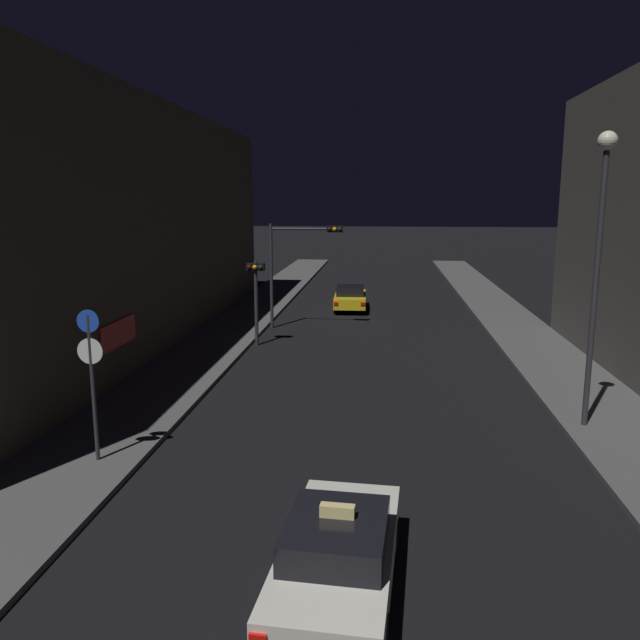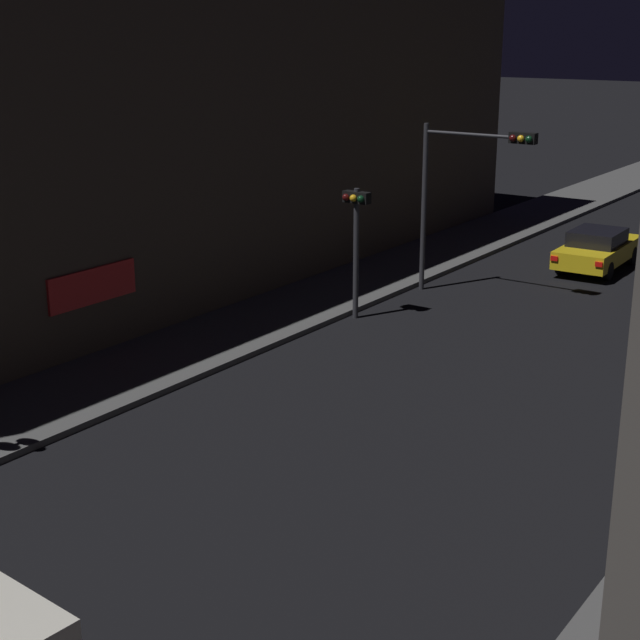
{
  "view_description": "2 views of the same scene",
  "coord_description": "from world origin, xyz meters",
  "px_view_note": "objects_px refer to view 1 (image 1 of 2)",
  "views": [
    {
      "loc": [
        0.36,
        -4.18,
        6.42
      ],
      "look_at": [
        -1.55,
        14.65,
        2.79
      ],
      "focal_mm": 35.27,
      "sensor_mm": 36.0,
      "label": 1
    },
    {
      "loc": [
        9.3,
        0.49,
        8.12
      ],
      "look_at": [
        -1.29,
        15.51,
        2.47
      ],
      "focal_mm": 53.97,
      "sensor_mm": 36.0,
      "label": 2
    }
  ],
  "objects_px": {
    "taxi": "(338,554)",
    "street_lamp_near_block": "(600,232)",
    "far_car": "(350,297)",
    "traffic_light_left_kerb": "(256,286)",
    "sign_pole_left": "(92,371)",
    "traffic_light_overhead": "(298,254)"
  },
  "relations": [
    {
      "from": "traffic_light_overhead",
      "to": "street_lamp_near_block",
      "type": "relative_size",
      "value": 0.65
    },
    {
      "from": "sign_pole_left",
      "to": "traffic_light_overhead",
      "type": "bearing_deg",
      "value": 81.14
    },
    {
      "from": "street_lamp_near_block",
      "to": "far_car",
      "type": "bearing_deg",
      "value": 111.86
    },
    {
      "from": "far_car",
      "to": "taxi",
      "type": "bearing_deg",
      "value": -87.37
    },
    {
      "from": "traffic_light_left_kerb",
      "to": "street_lamp_near_block",
      "type": "height_order",
      "value": "street_lamp_near_block"
    },
    {
      "from": "taxi",
      "to": "traffic_light_overhead",
      "type": "height_order",
      "value": "traffic_light_overhead"
    },
    {
      "from": "traffic_light_left_kerb",
      "to": "street_lamp_near_block",
      "type": "xyz_separation_m",
      "value": [
        11.33,
        -9.42,
        2.86
      ]
    },
    {
      "from": "taxi",
      "to": "street_lamp_near_block",
      "type": "bearing_deg",
      "value": 52.23
    },
    {
      "from": "far_car",
      "to": "traffic_light_overhead",
      "type": "distance_m",
      "value": 6.96
    },
    {
      "from": "taxi",
      "to": "sign_pole_left",
      "type": "xyz_separation_m",
      "value": [
        -6.23,
        4.53,
        1.67
      ]
    },
    {
      "from": "far_car",
      "to": "street_lamp_near_block",
      "type": "distance_m",
      "value": 21.15
    },
    {
      "from": "taxi",
      "to": "sign_pole_left",
      "type": "distance_m",
      "value": 7.88
    },
    {
      "from": "sign_pole_left",
      "to": "far_car",
      "type": "bearing_deg",
      "value": 77.73
    },
    {
      "from": "taxi",
      "to": "traffic_light_overhead",
      "type": "xyz_separation_m",
      "value": [
        -3.57,
        21.57,
        3.05
      ]
    },
    {
      "from": "taxi",
      "to": "traffic_light_left_kerb",
      "type": "bearing_deg",
      "value": 105.56
    },
    {
      "from": "traffic_light_overhead",
      "to": "sign_pole_left",
      "type": "height_order",
      "value": "traffic_light_overhead"
    },
    {
      "from": "far_car",
      "to": "traffic_light_left_kerb",
      "type": "height_order",
      "value": "traffic_light_left_kerb"
    },
    {
      "from": "traffic_light_overhead",
      "to": "taxi",
      "type": "bearing_deg",
      "value": -80.6
    },
    {
      "from": "far_car",
      "to": "traffic_light_left_kerb",
      "type": "bearing_deg",
      "value": -110.72
    },
    {
      "from": "taxi",
      "to": "sign_pole_left",
      "type": "height_order",
      "value": "sign_pole_left"
    },
    {
      "from": "traffic_light_overhead",
      "to": "street_lamp_near_block",
      "type": "height_order",
      "value": "street_lamp_near_block"
    },
    {
      "from": "traffic_light_overhead",
      "to": "traffic_light_left_kerb",
      "type": "xyz_separation_m",
      "value": [
        -1.35,
        -3.88,
        -1.09
      ]
    }
  ]
}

